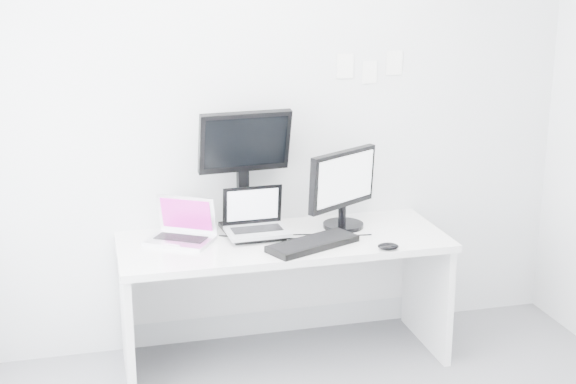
{
  "coord_description": "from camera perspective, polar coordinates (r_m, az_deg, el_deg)",
  "views": [
    {
      "loc": [
        -1.02,
        -2.83,
        2.19
      ],
      "look_at": [
        0.02,
        1.23,
        1.0
      ],
      "focal_mm": 50.52,
      "sensor_mm": 36.0,
      "label": 1
    }
  ],
  "objects": [
    {
      "name": "samsung_monitor",
      "position": [
        4.59,
        3.96,
        0.28
      ],
      "size": [
        0.55,
        0.46,
        0.46
      ],
      "primitive_type": "cube",
      "rotation": [
        0.0,
        0.0,
        0.55
      ],
      "color": "black",
      "rests_on": "desk"
    },
    {
      "name": "dell_laptop",
      "position": [
        4.42,
        -2.17,
        -1.55
      ],
      "size": [
        0.35,
        0.27,
        0.28
      ],
      "primitive_type": "cube",
      "rotation": [
        0.0,
        0.0,
        0.04
      ],
      "color": "#AAABB0",
      "rests_on": "desk"
    },
    {
      "name": "desk",
      "position": [
        4.59,
        -0.31,
        -7.6
      ],
      "size": [
        1.8,
        0.7,
        0.73
      ],
      "primitive_type": "cube",
      "color": "white",
      "rests_on": "ground"
    },
    {
      "name": "rear_monitor",
      "position": [
        4.54,
        -3.11,
        1.68
      ],
      "size": [
        0.53,
        0.23,
        0.7
      ],
      "primitive_type": "cube",
      "rotation": [
        0.0,
        0.0,
        0.09
      ],
      "color": "black",
      "rests_on": "desk"
    },
    {
      "name": "macbook",
      "position": [
        4.39,
        -7.68,
        -1.98
      ],
      "size": [
        0.42,
        0.39,
        0.25
      ],
      "primitive_type": "cube",
      "rotation": [
        0.0,
        0.0,
        -0.55
      ],
      "color": "silver",
      "rests_on": "desk"
    },
    {
      "name": "back_wall",
      "position": [
        4.62,
        -1.38,
        5.38
      ],
      "size": [
        3.6,
        0.0,
        3.6
      ],
      "primitive_type": "plane",
      "rotation": [
        1.57,
        0.0,
        0.0
      ],
      "color": "silver",
      "rests_on": "ground"
    },
    {
      "name": "keyboard",
      "position": [
        4.32,
        1.75,
        -3.66
      ],
      "size": [
        0.54,
        0.37,
        0.03
      ],
      "primitive_type": "cube",
      "rotation": [
        0.0,
        0.0,
        0.42
      ],
      "color": "black",
      "rests_on": "desk"
    },
    {
      "name": "wall_note_2",
      "position": [
        4.8,
        7.48,
        9.01
      ],
      "size": [
        0.1,
        0.0,
        0.14
      ],
      "primitive_type": "cube",
      "color": "white",
      "rests_on": "back_wall"
    },
    {
      "name": "wall_note_1",
      "position": [
        4.75,
        5.76,
        8.39
      ],
      "size": [
        0.09,
        0.0,
        0.13
      ],
      "primitive_type": "cube",
      "color": "white",
      "rests_on": "back_wall"
    },
    {
      "name": "mouse",
      "position": [
        4.31,
        7.07,
        -3.81
      ],
      "size": [
        0.13,
        0.1,
        0.04
      ],
      "primitive_type": "ellipsoid",
      "rotation": [
        0.0,
        0.0,
        -0.27
      ],
      "color": "black",
      "rests_on": "desk"
    },
    {
      "name": "wall_note_0",
      "position": [
        4.7,
        4.04,
        8.84
      ],
      "size": [
        0.1,
        0.0,
        0.14
      ],
      "primitive_type": "cube",
      "color": "white",
      "rests_on": "back_wall"
    },
    {
      "name": "speaker",
      "position": [
        4.61,
        -2.91,
        -1.33
      ],
      "size": [
        0.11,
        0.11,
        0.2
      ],
      "primitive_type": "cube",
      "rotation": [
        0.0,
        0.0,
        -0.05
      ],
      "color": "black",
      "rests_on": "desk"
    }
  ]
}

